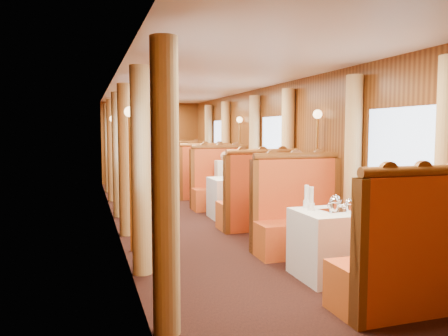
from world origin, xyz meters
name	(u,v)px	position (x,y,z in m)	size (l,w,h in m)	color
floor	(200,220)	(0.00, 0.00, 0.00)	(3.00, 12.00, 0.01)	black
ceiling	(199,82)	(0.00, 0.00, 2.50)	(3.00, 12.00, 0.01)	silver
wall_far	(151,143)	(0.00, 6.00, 1.25)	(3.00, 2.50, 0.01)	brown
wall_left	(114,153)	(-1.50, 0.00, 1.25)	(12.00, 2.50, 0.01)	brown
wall_right	(275,151)	(1.50, 0.00, 1.25)	(12.00, 2.50, 0.01)	brown
doorway_far	(151,151)	(0.00, 5.97, 1.00)	(0.80, 0.04, 2.00)	brown
table_near	(343,243)	(0.75, -3.50, 0.38)	(1.05, 0.72, 0.75)	white
banquette_near_fwd	(407,266)	(0.75, -4.51, 0.42)	(1.30, 0.55, 1.34)	#B52514
banquette_near_aft	(300,221)	(0.75, -2.49, 0.42)	(1.30, 0.55, 1.34)	#B52514
table_mid	(238,198)	(0.75, 0.00, 0.38)	(1.05, 0.72, 0.75)	white
banquette_mid_fwd	(259,204)	(0.75, -1.01, 0.42)	(1.30, 0.55, 1.34)	#B52514
banquette_mid_aft	(222,188)	(0.75, 1.01, 0.42)	(1.30, 0.55, 1.34)	#B52514
table_far	(194,178)	(0.75, 3.50, 0.38)	(1.05, 0.72, 0.75)	white
banquette_far_fwd	(204,181)	(0.75, 2.49, 0.42)	(1.30, 0.55, 1.34)	#B52514
banquette_far_aft	(185,173)	(0.75, 4.51, 0.42)	(1.30, 0.55, 1.34)	#B52514
tea_tray	(338,211)	(0.65, -3.53, 0.76)	(0.34, 0.26, 0.01)	silver
teapot_left	(334,207)	(0.56, -3.60, 0.82)	(0.16, 0.12, 0.13)	silver
teapot_right	(349,208)	(0.71, -3.65, 0.81)	(0.14, 0.10, 0.11)	silver
teapot_back	(336,204)	(0.67, -3.46, 0.81)	(0.16, 0.12, 0.13)	silver
fruit_plate	(372,208)	(1.05, -3.59, 0.77)	(0.20, 0.20, 0.05)	white
cup_inboard	(311,201)	(0.39, -3.41, 0.86)	(0.08, 0.08, 0.26)	white
cup_outboard	(307,199)	(0.42, -3.25, 0.86)	(0.08, 0.08, 0.26)	white
rose_vase_mid	(238,168)	(0.74, 0.00, 0.93)	(0.06, 0.06, 0.36)	silver
rose_vase_far	(193,157)	(0.75, 3.52, 0.93)	(0.06, 0.06, 0.36)	silver
window_left_near	(139,150)	(-1.49, -3.50, 1.45)	(1.20, 0.90, 0.01)	#93ADD1
curtain_left_near_a	(165,189)	(-1.38, -4.28, 1.18)	(0.22, 0.22, 2.35)	tan
curtain_left_near_b	(141,171)	(-1.38, -2.72, 1.18)	(0.22, 0.22, 2.35)	tan
window_right_near	(401,147)	(1.49, -3.50, 1.45)	(1.20, 0.90, 0.01)	#93ADD1
curtain_right_near_a	(446,178)	(1.38, -4.28, 1.18)	(0.22, 0.22, 2.35)	tan
curtain_right_near_b	(353,165)	(1.38, -2.72, 1.18)	(0.22, 0.22, 2.35)	tan
window_left_mid	(115,141)	(-1.49, 0.00, 1.45)	(1.20, 0.90, 0.01)	#93ADD1
curtain_left_mid_a	(126,160)	(-1.38, -0.78, 1.18)	(0.22, 0.22, 2.35)	tan
curtain_left_mid_b	(118,155)	(-1.38, 0.78, 1.18)	(0.22, 0.22, 2.35)	tan
window_right_mid	(275,140)	(1.49, 0.00, 1.45)	(1.20, 0.90, 0.01)	#93ADD1
curtain_right_mid_a	(287,157)	(1.38, -0.78, 1.18)	(0.22, 0.22, 2.35)	tan
curtain_right_mid_b	(254,153)	(1.38, 0.78, 1.18)	(0.22, 0.22, 2.35)	tan
window_left_far	(105,138)	(-1.49, 3.50, 1.45)	(1.20, 0.90, 0.01)	#93ADD1
curtain_left_far_a	(112,150)	(-1.38, 2.72, 1.18)	(0.22, 0.22, 2.35)	tan
curtain_left_far_b	(108,148)	(-1.38, 4.28, 1.18)	(0.22, 0.22, 2.35)	tan
window_right_far	(220,137)	(1.49, 3.50, 1.45)	(1.20, 0.90, 0.01)	#93ADD1
curtain_right_far_a	(226,149)	(1.38, 2.72, 1.18)	(0.22, 0.22, 2.35)	tan
curtain_right_far_b	(209,147)	(1.38, 4.28, 1.18)	(0.22, 0.22, 2.35)	tan
sconce_left_fore	(130,149)	(-1.40, -1.75, 1.38)	(0.14, 0.14, 1.95)	#BF8C3F
sconce_right_fore	(317,147)	(1.40, -1.75, 1.38)	(0.14, 0.14, 1.95)	#BF8C3F
sconce_left_aft	(114,142)	(-1.40, 1.75, 1.38)	(0.14, 0.14, 1.95)	#BF8C3F
sconce_right_aft	(239,141)	(1.40, 1.75, 1.38)	(0.14, 0.14, 1.95)	#BF8C3F
steward	(154,170)	(-0.77, 0.32, 0.91)	(0.66, 0.44, 1.82)	navy
passenger	(226,174)	(0.75, 0.76, 0.74)	(0.40, 0.44, 0.76)	beige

